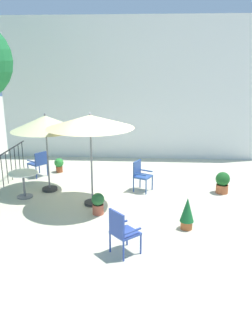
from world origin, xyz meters
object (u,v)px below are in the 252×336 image
(patio_umbrella_0, at_px, (90,122))
(patio_umbrella_1, at_px, (45,124))
(cafe_table_0, at_px, (24,180))
(patio_chair_0, at_px, (141,174))
(potted_plant_2, at_px, (59,164))
(potted_plant_3, at_px, (98,203))
(patio_chair_2, at_px, (122,230))
(patio_chair_1, at_px, (39,162))
(potted_plant_1, at_px, (222,182))
(potted_plant_0, at_px, (187,213))

(patio_umbrella_0, bearing_deg, patio_umbrella_1, 145.99)
(cafe_table_0, height_order, patio_chair_0, patio_chair_0)
(potted_plant_2, height_order, potted_plant_3, potted_plant_3)
(cafe_table_0, xyz_separation_m, patio_chair_2, (2.93, -2.83, 0.03))
(cafe_table_0, distance_m, patio_chair_2, 4.07)
(patio_umbrella_1, xyz_separation_m, cafe_table_0, (-0.55, -0.56, -1.47))
(patio_chair_1, height_order, potted_plant_1, patio_chair_1)
(patio_umbrella_0, bearing_deg, potted_plant_2, 120.03)
(patio_umbrella_1, bearing_deg, potted_plant_0, -30.65)
(patio_chair_2, distance_m, potted_plant_1, 4.39)
(patio_chair_0, relative_size, patio_chair_1, 1.06)
(patio_chair_1, height_order, patio_chair_2, patio_chair_2)
(patio_umbrella_1, height_order, potted_plant_1, patio_umbrella_1)
(patio_umbrella_1, relative_size, patio_chair_0, 2.54)
(potted_plant_3, bearing_deg, potted_plant_0, -17.58)
(potted_plant_1, bearing_deg, potted_plant_2, 162.11)
(patio_umbrella_0, relative_size, cafe_table_0, 3.07)
(patio_umbrella_1, bearing_deg, potted_plant_2, 95.23)
(patio_chair_1, bearing_deg, potted_plant_1, -11.38)
(potted_plant_0, distance_m, potted_plant_1, 2.65)
(patio_chair_1, relative_size, potted_plant_0, 1.12)
(patio_chair_2, distance_m, potted_plant_2, 5.77)
(cafe_table_0, distance_m, potted_plant_3, 2.42)
(patio_chair_0, height_order, patio_chair_2, patio_chair_2)
(potted_plant_0, distance_m, potted_plant_3, 2.20)
(patio_umbrella_0, height_order, cafe_table_0, patio_umbrella_0)
(patio_umbrella_0, bearing_deg, patio_chair_0, 42.34)
(patio_umbrella_0, distance_m, potted_plant_3, 2.00)
(patio_umbrella_0, height_order, patio_umbrella_1, patio_umbrella_0)
(potted_plant_2, bearing_deg, cafe_table_0, -99.33)
(patio_umbrella_1, xyz_separation_m, potted_plant_0, (3.75, -2.22, -1.57))
(potted_plant_3, bearing_deg, potted_plant_2, 118.54)
(patio_chair_2, bearing_deg, patio_chair_0, 85.52)
(cafe_table_0, bearing_deg, patio_chair_1, 94.52)
(cafe_table_0, distance_m, potted_plant_0, 4.61)
(patio_umbrella_1, bearing_deg, cafe_table_0, -134.18)
(cafe_table_0, bearing_deg, potted_plant_0, -21.08)
(patio_umbrella_0, height_order, potted_plant_1, patio_umbrella_0)
(patio_umbrella_1, distance_m, potted_plant_0, 4.63)
(cafe_table_0, distance_m, patio_chair_1, 1.83)
(potted_plant_0, height_order, potted_plant_1, potted_plant_0)
(potted_plant_1, relative_size, potted_plant_2, 1.27)
(patio_umbrella_0, relative_size, potted_plant_0, 3.23)
(patio_chair_1, xyz_separation_m, potted_plant_2, (0.53, 0.52, -0.22))
(patio_umbrella_1, xyz_separation_m, patio_chair_0, (2.66, 0.17, -1.45))
(potted_plant_0, bearing_deg, potted_plant_3, 162.42)
(patio_chair_0, distance_m, potted_plant_2, 3.26)
(patio_chair_2, bearing_deg, potted_plant_3, 111.51)
(cafe_table_0, bearing_deg, potted_plant_2, 80.67)
(cafe_table_0, relative_size, potted_plant_1, 1.27)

